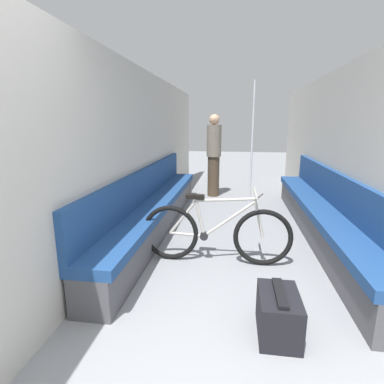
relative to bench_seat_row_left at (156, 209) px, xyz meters
The scene contains 8 objects.
wall_left 0.87m from the bench_seat_row_left, 155.13° to the right, with size 0.10×8.81×2.27m, color beige.
wall_right 2.67m from the bench_seat_row_left, ahead, with size 0.10×8.81×2.27m, color beige.
bench_seat_row_left is the anchor object (origin of this frame).
bench_seat_row_right 2.30m from the bench_seat_row_left, ahead, with size 0.42×4.31×0.90m.
bicycle 1.34m from the bench_seat_row_left, 45.75° to the right, with size 1.66×0.46×0.83m.
grab_pole_near 2.19m from the bench_seat_row_left, 46.14° to the left, with size 0.08×0.08×2.25m.
passenger_standing 2.34m from the bench_seat_row_left, 72.65° to the left, with size 0.30×0.30×1.70m.
luggage_bag 2.55m from the bench_seat_row_left, 54.56° to the right, with size 0.29×0.45×0.35m.
Camera 1 is at (-0.03, -1.16, 1.54)m, focal length 28.00 mm.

